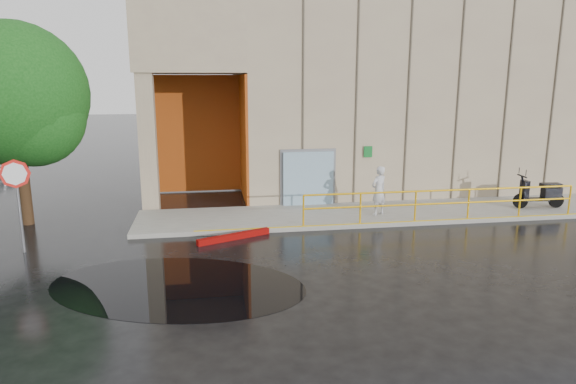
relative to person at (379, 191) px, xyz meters
The scene contains 10 objects.
ground 4.80m from the person, 119.74° to the right, with size 120.00×120.00×0.00m, color black.
sidewalk 1.96m from the person, 14.19° to the left, with size 20.00×3.00×0.15m, color gray.
building 8.10m from the person, 68.15° to the left, with size 20.00×10.17×8.00m.
guardrail 2.16m from the person, 25.79° to the right, with size 9.56×0.06×1.03m.
person is the anchor object (origin of this frame).
scooter 6.15m from the person, ahead, with size 1.93×0.76×1.47m.
stop_sign 11.24m from the person, behind, with size 0.79×0.19×2.66m.
red_curb 5.42m from the person, 162.83° to the right, with size 2.40×0.18×0.18m, color #7C0402.
puddle 8.37m from the person, 143.21° to the right, with size 6.17×3.80×0.01m, color black.
tree_near 12.19m from the person, behind, with size 4.61×4.61×6.62m.
Camera 1 is at (-3.50, -12.55, 4.84)m, focal length 32.00 mm.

